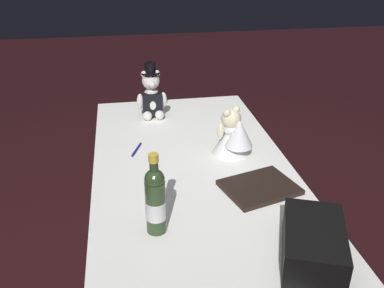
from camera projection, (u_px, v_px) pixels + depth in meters
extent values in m
plane|color=black|center=(192.00, 283.00, 2.22)|extent=(12.00, 12.00, 0.00)
cube|color=white|center=(192.00, 228.00, 2.06)|extent=(1.64, 0.87, 0.71)
ellipsoid|color=silver|center=(152.00, 102.00, 2.36)|extent=(0.12, 0.11, 0.16)
cube|color=black|center=(152.00, 104.00, 2.33)|extent=(0.05, 0.11, 0.12)
sphere|color=silver|center=(151.00, 81.00, 2.30)|extent=(0.10, 0.10, 0.10)
sphere|color=silver|center=(152.00, 84.00, 2.27)|extent=(0.04, 0.04, 0.04)
sphere|color=silver|center=(144.00, 74.00, 2.28)|extent=(0.04, 0.04, 0.04)
sphere|color=silver|center=(157.00, 73.00, 2.29)|extent=(0.04, 0.04, 0.04)
ellipsoid|color=silver|center=(140.00, 102.00, 2.33)|extent=(0.04, 0.04, 0.09)
ellipsoid|color=silver|center=(164.00, 100.00, 2.35)|extent=(0.04, 0.04, 0.09)
sphere|color=silver|center=(147.00, 116.00, 2.32)|extent=(0.05, 0.05, 0.05)
sphere|color=silver|center=(160.00, 115.00, 2.33)|extent=(0.05, 0.05, 0.05)
cylinder|color=black|center=(150.00, 73.00, 2.28)|extent=(0.10, 0.10, 0.01)
cylinder|color=black|center=(150.00, 68.00, 2.27)|extent=(0.06, 0.06, 0.05)
cone|color=white|center=(230.00, 140.00, 1.96)|extent=(0.17, 0.17, 0.14)
ellipsoid|color=white|center=(231.00, 129.00, 1.94)|extent=(0.08, 0.07, 0.06)
sphere|color=beige|center=(231.00, 119.00, 1.91)|extent=(0.09, 0.09, 0.09)
sphere|color=beige|center=(225.00, 117.00, 1.94)|extent=(0.04, 0.04, 0.04)
sphere|color=beige|center=(236.00, 109.00, 1.92)|extent=(0.03, 0.03, 0.03)
sphere|color=beige|center=(227.00, 113.00, 1.88)|extent=(0.03, 0.03, 0.03)
ellipsoid|color=beige|center=(234.00, 125.00, 1.98)|extent=(0.03, 0.03, 0.08)
ellipsoid|color=beige|center=(220.00, 131.00, 1.92)|extent=(0.03, 0.03, 0.08)
cone|color=white|center=(239.00, 133.00, 1.91)|extent=(0.18, 0.18, 0.13)
cylinder|color=#2C4022|center=(156.00, 207.00, 1.43)|extent=(0.07, 0.07, 0.20)
sphere|color=#2C4022|center=(154.00, 179.00, 1.38)|extent=(0.07, 0.07, 0.07)
cylinder|color=#2C4022|center=(154.00, 166.00, 1.36)|extent=(0.03, 0.03, 0.08)
cylinder|color=gold|center=(153.00, 158.00, 1.35)|extent=(0.03, 0.03, 0.03)
cylinder|color=silver|center=(156.00, 209.00, 1.44)|extent=(0.07, 0.07, 0.07)
cylinder|color=navy|center=(136.00, 150.00, 2.01)|extent=(0.13, 0.06, 0.01)
cone|color=silver|center=(132.00, 156.00, 1.95)|extent=(0.02, 0.01, 0.01)
cube|color=black|center=(313.00, 243.00, 1.33)|extent=(0.35, 0.28, 0.12)
cube|color=#B7B7BF|center=(334.00, 234.00, 1.37)|extent=(0.04, 0.02, 0.03)
cube|color=black|center=(259.00, 187.00, 1.70)|extent=(0.29, 0.33, 0.02)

